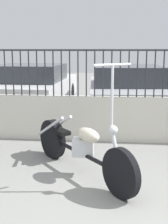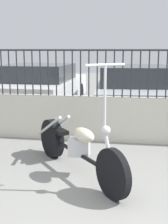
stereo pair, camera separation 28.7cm
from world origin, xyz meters
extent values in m
cube|color=beige|center=(0.00, 2.99, 0.42)|extent=(8.46, 0.18, 0.84)
cylinder|color=#2D2D33|center=(-2.46, 2.99, 1.27)|extent=(0.02, 0.02, 0.86)
cylinder|color=#2D2D33|center=(-2.31, 2.99, 1.27)|extent=(0.02, 0.02, 0.86)
cylinder|color=#2D2D33|center=(-2.15, 2.99, 1.27)|extent=(0.02, 0.02, 0.86)
cylinder|color=#2D2D33|center=(-2.00, 2.99, 1.27)|extent=(0.02, 0.02, 0.86)
cylinder|color=#2D2D33|center=(-1.85, 2.99, 1.27)|extent=(0.02, 0.02, 0.86)
cylinder|color=#2D2D33|center=(-1.69, 2.99, 1.27)|extent=(0.02, 0.02, 0.86)
cylinder|color=#2D2D33|center=(-1.54, 2.99, 1.27)|extent=(0.02, 0.02, 0.86)
cylinder|color=#2D2D33|center=(-1.38, 2.99, 1.27)|extent=(0.02, 0.02, 0.86)
cylinder|color=#2D2D33|center=(-1.23, 2.99, 1.27)|extent=(0.02, 0.02, 0.86)
cylinder|color=#2D2D33|center=(-1.08, 2.99, 1.27)|extent=(0.02, 0.02, 0.86)
cylinder|color=#2D2D33|center=(-0.92, 2.99, 1.27)|extent=(0.02, 0.02, 0.86)
cylinder|color=#2D2D33|center=(-0.77, 2.99, 1.27)|extent=(0.02, 0.02, 0.86)
cylinder|color=#2D2D33|center=(-0.62, 2.99, 1.27)|extent=(0.02, 0.02, 0.86)
cylinder|color=#2D2D33|center=(-0.46, 2.99, 1.27)|extent=(0.02, 0.02, 0.86)
cylinder|color=#2D2D33|center=(-0.31, 2.99, 1.27)|extent=(0.02, 0.02, 0.86)
cylinder|color=#2D2D33|center=(-0.15, 2.99, 1.27)|extent=(0.02, 0.02, 0.86)
cylinder|color=#2D2D33|center=(0.00, 2.99, 1.27)|extent=(0.02, 0.02, 0.86)
cylinder|color=#2D2D33|center=(0.15, 2.99, 1.27)|extent=(0.02, 0.02, 0.86)
cylinder|color=#2D2D33|center=(0.31, 2.99, 1.27)|extent=(0.02, 0.02, 0.86)
cylinder|color=#2D2D33|center=(0.46, 2.99, 1.27)|extent=(0.02, 0.02, 0.86)
cylinder|color=#2D2D33|center=(0.62, 2.99, 1.27)|extent=(0.02, 0.02, 0.86)
cylinder|color=#2D2D33|center=(0.00, 2.99, 1.68)|extent=(8.46, 0.04, 0.04)
cylinder|color=black|center=(-0.14, 0.68, 0.30)|extent=(0.45, 0.52, 0.60)
cylinder|color=black|center=(-1.20, 1.97, 0.30)|extent=(0.49, 0.56, 0.61)
cylinder|color=black|center=(-0.67, 1.32, 0.30)|extent=(1.02, 1.22, 0.06)
cube|color=silver|center=(-0.64, 1.28, 0.40)|extent=(0.28, 0.18, 0.24)
ellipsoid|color=beige|center=(-0.56, 1.19, 0.60)|extent=(0.42, 0.45, 0.18)
cube|color=black|center=(-1.01, 1.73, 0.48)|extent=(0.30, 0.32, 0.06)
cylinder|color=silver|center=(-0.20, 0.75, 0.55)|extent=(0.17, 0.20, 0.51)
sphere|color=silver|center=(-0.24, 0.79, 0.78)|extent=(0.11, 0.11, 0.11)
cylinder|color=silver|center=(-0.25, 0.82, 1.16)|extent=(0.03, 0.03, 0.72)
cylinder|color=silver|center=(-0.25, 0.82, 1.52)|extent=(0.42, 0.35, 0.03)
cylinder|color=silver|center=(-1.23, 1.88, 0.52)|extent=(0.56, 0.67, 0.47)
cylinder|color=silver|center=(-1.12, 1.97, 0.52)|extent=(0.56, 0.67, 0.47)
cylinder|color=black|center=(-3.42, 7.00, 0.32)|extent=(0.11, 0.64, 0.64)
cylinder|color=black|center=(-1.66, 6.99, 0.32)|extent=(0.11, 0.64, 0.64)
cylinder|color=black|center=(-1.67, 4.41, 0.32)|extent=(0.11, 0.64, 0.64)
cube|color=silver|center=(-2.54, 5.71, 0.55)|extent=(1.89, 4.18, 0.62)
cube|color=#2D3338|center=(-2.55, 5.50, 1.08)|extent=(1.70, 2.01, 0.43)
cylinder|color=black|center=(-0.95, 6.92, 0.32)|extent=(0.16, 0.65, 0.64)
cylinder|color=black|center=(0.81, 7.06, 0.32)|extent=(0.16, 0.65, 0.64)
cylinder|color=black|center=(-0.75, 4.25, 0.32)|extent=(0.16, 0.65, 0.64)
cube|color=#B7BABF|center=(0.03, 5.65, 0.52)|extent=(2.20, 4.46, 0.56)
cube|color=#2D3338|center=(0.05, 5.44, 1.04)|extent=(1.84, 2.20, 0.48)
camera|label=1|loc=(-0.20, -2.71, 1.70)|focal=50.00mm
camera|label=2|loc=(0.09, -2.67, 1.70)|focal=50.00mm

